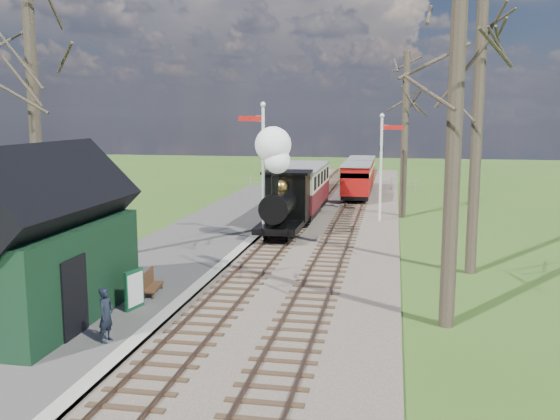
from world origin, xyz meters
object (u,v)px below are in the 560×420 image
Objects in this scene: red_carriage_b at (361,172)px; sign_board at (134,289)px; semaphore_near at (262,162)px; red_carriage_a at (357,180)px; coach at (302,188)px; station_shed at (39,245)px; semaphore_far at (382,159)px; bench at (150,283)px; locomotive at (282,190)px; person at (106,315)px.

sign_board is (-4.82, -29.97, -0.61)m from red_carriage_b.
red_carriage_a is at bearing 76.26° from semaphore_near.
coach reaches higher than red_carriage_b.
station_shed is 1.35× the size of red_carriage_b.
sign_board is at bearing -97.20° from coach.
semaphore_far reaches higher than bench.
bench is at bearing -99.83° from semaphore_near.
bench is (-1.59, -9.18, -3.08)m from semaphore_near.
bench is at bearing -103.26° from locomotive.
coach is at bearing 1.76° from person.
coach is at bearing 89.89° from locomotive.
station_shed is 1.10× the size of semaphore_far.
red_carriage_a is (2.61, 13.00, -0.89)m from locomotive.
red_carriage_a is 27.40m from person.
station_shed is 3.84m from bench.
red_carriage_a is at bearing 102.84° from semaphore_far.
bench is at bearing -113.93° from semaphore_far.
locomotive is at bearing 76.74° from bench.
locomotive is 1.07× the size of red_carriage_b.
coach reaches higher than sign_board.
coach is 6.09× the size of bench.
person is (-1.82, -14.04, -1.40)m from locomotive.
red_carriage_a is (-1.77, 7.78, -1.97)m from semaphore_far.
locomotive is at bearing -98.04° from red_carriage_b.
red_carriage_b is 30.36m from sign_board.
locomotive reaches higher than station_shed.
red_carriage_a is at bearing 77.81° from bench.
sign_board is (2.08, 1.31, -1.50)m from station_shed.
semaphore_far is at bearing -82.39° from red_carriage_b.
red_carriage_b reaches higher than bench.
sign_board is 1.54m from bench.
red_carriage_b is (-1.77, 13.28, -1.97)m from semaphore_far.
coach is at bearing 82.80° from sign_board.
person is at bearing -82.63° from bench.
coach is 17.71m from sign_board.
bench is 4.12m from person.
red_carriage_a is at bearing 69.43° from coach.
red_carriage_b is at bearing 80.09° from semaphore_near.
red_carriage_b is (2.60, 12.43, -0.28)m from coach.
semaphore_far reaches higher than person.
station_shed is 32.05m from red_carriage_b.
station_shed is at bearing -124.45° from bench.
red_carriage_b is at bearing 80.87° from sign_board.
person reaches higher than bench.
red_carriage_a reaches higher than bench.
red_carriage_b is 3.42× the size of person.
sign_board is at bearing -111.55° from semaphore_far.
bench is at bearing -99.89° from red_carriage_b.
semaphore_near is 1.33× the size of red_carriage_a.
locomotive reaches higher than red_carriage_b.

